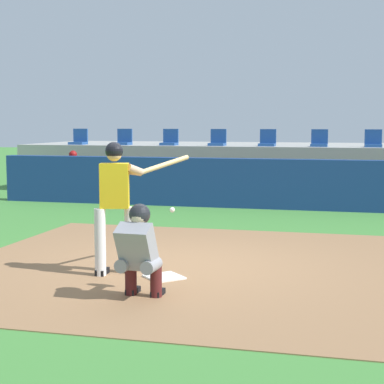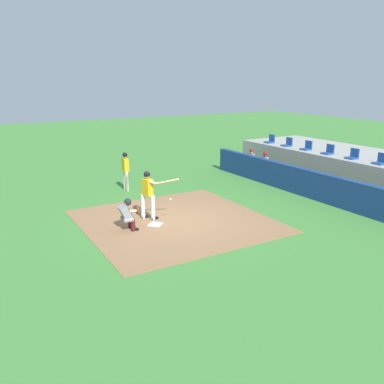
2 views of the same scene
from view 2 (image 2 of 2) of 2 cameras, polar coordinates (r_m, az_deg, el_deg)
name	(u,v)px [view 2 (image 2 of 2)]	position (r m, az deg, el deg)	size (l,w,h in m)	color
ground_plane	(175,221)	(14.69, -2.36, -4.13)	(80.00, 80.00, 0.00)	#428438
dirt_infield	(175,221)	(14.69, -2.36, -4.11)	(6.40, 6.40, 0.01)	#936B47
home_plate	(155,224)	(14.35, -5.20, -4.57)	(0.44, 0.44, 0.02)	white
batter_at_plate	(148,192)	(14.66, -6.19, -0.01)	(1.05, 1.10, 1.80)	silver
catcher_crouched	(128,213)	(13.79, -8.97, -2.96)	(0.50, 2.02, 1.13)	gray
on_deck_batter	(126,169)	(18.71, -9.36, 3.21)	(0.58, 0.23, 1.79)	silver
dugout_wall	(306,183)	(18.34, 15.85, 1.23)	(13.00, 0.30, 1.20)	navy
dugout_bench	(322,188)	(19.15, 17.86, 0.50)	(11.80, 0.44, 0.45)	olive
dugout_player_0	(249,160)	(22.57, 8.08, 4.45)	(0.49, 0.70, 1.30)	#939399
dugout_player_1	(263,164)	(21.70, 9.96, 3.93)	(0.49, 0.70, 1.30)	#939399
stands_platform	(372,170)	(21.65, 24.03, 2.86)	(15.00, 4.40, 1.40)	#9E9E99
stadium_seat_0	(270,141)	(24.23, 10.98, 7.14)	(0.46, 0.46, 0.48)	#1E478C
stadium_seat_1	(288,144)	(23.17, 13.33, 6.64)	(0.46, 0.46, 0.48)	#1E478C
stadium_seat_2	(307,147)	(22.16, 15.90, 6.08)	(0.46, 0.46, 0.48)	#1E478C
stadium_seat_3	(328,151)	(21.20, 18.69, 5.45)	(0.46, 0.46, 0.48)	#1E478C
stadium_seat_4	(353,156)	(20.30, 21.74, 4.75)	(0.46, 0.46, 0.48)	#1E478C
stadium_seat_5	(381,161)	(19.46, 25.05, 3.98)	(0.46, 0.46, 0.48)	#1E478C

